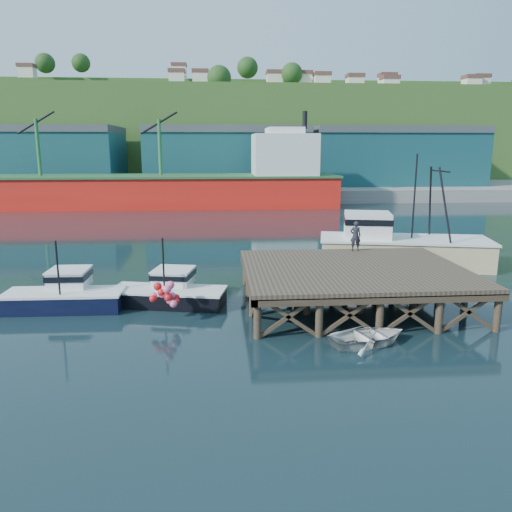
{
  "coord_description": "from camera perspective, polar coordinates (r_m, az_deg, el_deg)",
  "views": [
    {
      "loc": [
        -1.95,
        -26.17,
        8.56
      ],
      "look_at": [
        0.26,
        2.0,
        2.41
      ],
      "focal_mm": 35.0,
      "sensor_mm": 36.0,
      "label": 1
    }
  ],
  "objects": [
    {
      "name": "warehouse_left",
      "position": [
        97.0,
        -24.81,
        9.96
      ],
      "size": [
        32.0,
        16.0,
        9.0
      ],
      "primitive_type": "cube",
      "color": "#1A4A56",
      "rests_on": "far_quay"
    },
    {
      "name": "warehouse_mid",
      "position": [
        91.22,
        -3.33,
        10.97
      ],
      "size": [
        28.0,
        16.0,
        9.0
      ],
      "primitive_type": "cube",
      "color": "#1A4A56",
      "rests_on": "far_quay"
    },
    {
      "name": "boat_black",
      "position": [
        28.32,
        -9.84,
        -3.98
      ],
      "size": [
        6.63,
        5.5,
        3.89
      ],
      "rotation": [
        0.0,
        0.0,
        -0.21
      ],
      "color": "black",
      "rests_on": "ground"
    },
    {
      "name": "boat_navy",
      "position": [
        28.99,
        -20.91,
        -4.1
      ],
      "size": [
        6.29,
        3.37,
        3.9
      ],
      "rotation": [
        0.0,
        0.0,
        -0.02
      ],
      "color": "black",
      "rests_on": "ground"
    },
    {
      "name": "trawler",
      "position": [
        38.1,
        16.18,
        1.39
      ],
      "size": [
        12.81,
        6.83,
        8.14
      ],
      "rotation": [
        0.0,
        0.0,
        -0.21
      ],
      "color": "#D4C289",
      "rests_on": "ground"
    },
    {
      "name": "hillside",
      "position": [
        126.21,
        -3.71,
        13.37
      ],
      "size": [
        220.0,
        50.0,
        22.0
      ],
      "primitive_type": "cube",
      "color": "#2D511E",
      "rests_on": "ground"
    },
    {
      "name": "dockworker",
      "position": [
        32.27,
        11.3,
        2.26
      ],
      "size": [
        0.74,
        0.54,
        1.9
      ],
      "primitive_type": "imported",
      "rotation": [
        0.0,
        0.0,
        3.01
      ],
      "color": "black",
      "rests_on": "wharf"
    },
    {
      "name": "ground",
      "position": [
        27.61,
        -0.22,
        -5.78
      ],
      "size": [
        300.0,
        300.0,
        0.0
      ],
      "primitive_type": "plane",
      "color": "black",
      "rests_on": "ground"
    },
    {
      "name": "far_quay",
      "position": [
        96.49,
        -3.35,
        7.77
      ],
      "size": [
        160.0,
        40.0,
        2.0
      ],
      "primitive_type": "cube",
      "color": "gray",
      "rests_on": "ground"
    },
    {
      "name": "warehouse_right",
      "position": [
        96.63,
        15.08,
        10.65
      ],
      "size": [
        30.0,
        16.0,
        9.0
      ],
      "primitive_type": "cube",
      "color": "#1A4A56",
      "rests_on": "far_quay"
    },
    {
      "name": "dinghy",
      "position": [
        22.93,
        12.75,
        -8.94
      ],
      "size": [
        4.19,
        3.47,
        0.75
      ],
      "primitive_type": "imported",
      "rotation": [
        0.0,
        0.0,
        1.84
      ],
      "color": "silver",
      "rests_on": "ground"
    },
    {
      "name": "cargo_ship",
      "position": [
        74.64,
        -9.58,
        8.08
      ],
      "size": [
        55.5,
        10.0,
        13.75
      ],
      "color": "red",
      "rests_on": "ground"
    },
    {
      "name": "wharf",
      "position": [
        27.83,
        11.18,
        -1.71
      ],
      "size": [
        12.0,
        10.0,
        2.62
      ],
      "color": "brown",
      "rests_on": "ground"
    }
  ]
}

